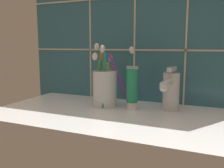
{
  "coord_description": "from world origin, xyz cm",
  "views": [
    {
      "loc": [
        27.24,
        -60.64,
        20.3
      ],
      "look_at": [
        0.08,
        2.3,
        9.54
      ],
      "focal_mm": 40.0,
      "sensor_mm": 36.0,
      "label": 1
    }
  ],
  "objects": [
    {
      "name": "toothbrush_cup",
      "position": [
        -3.72,
        5.87,
        8.02
      ],
      "size": [
        12.46,
        12.41,
        18.96
      ],
      "color": "silver",
      "rests_on": "sink_counter"
    },
    {
      "name": "sink_counter",
      "position": [
        0.0,
        0.0,
        1.0
      ],
      "size": [
        64.42,
        35.3,
        2.0
      ],
      "primitive_type": "cube",
      "color": "white",
      "rests_on": "ground"
    },
    {
      "name": "sink_faucet",
      "position": [
        15.17,
        8.36,
        8.01
      ],
      "size": [
        4.65,
        12.41,
        12.28
      ],
      "rotation": [
        0.0,
        0.0,
        -1.63
      ],
      "color": "silver",
      "rests_on": "sink_counter"
    },
    {
      "name": "toothpaste_tube",
      "position": [
        4.82,
        5.75,
        8.12
      ],
      "size": [
        3.39,
        3.23,
        12.43
      ],
      "color": "white",
      "rests_on": "sink_counter"
    },
    {
      "name": "tile_wall_backsplash",
      "position": [
        0.01,
        17.9,
        24.63
      ],
      "size": [
        74.42,
        1.72,
        49.25
      ],
      "color": "#336B7F",
      "rests_on": "ground"
    }
  ]
}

